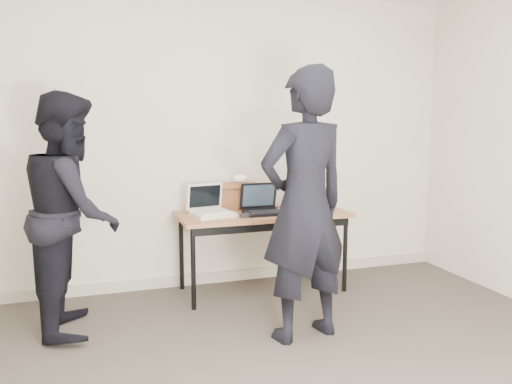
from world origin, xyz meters
name	(u,v)px	position (x,y,z in m)	size (l,w,h in m)	color
room	(335,157)	(0.00, 0.00, 1.35)	(4.60, 4.60, 2.80)	#433B33
desk	(263,219)	(0.26, 1.88, 0.66)	(1.51, 0.67, 0.72)	#905937
laptop_beige	(210,210)	(-0.22, 1.88, 0.77)	(0.39, 0.39, 0.27)	beige
laptop_center	(262,206)	(0.24, 1.87, 0.78)	(0.34, 0.33, 0.26)	black
laptop_right	(309,201)	(0.78, 2.06, 0.77)	(0.31, 0.30, 0.21)	black
leather_satchel	(237,196)	(0.08, 2.11, 0.85)	(0.38, 0.21, 0.25)	brown
tissue	(240,179)	(0.11, 2.11, 1.00)	(0.13, 0.10, 0.08)	white
equipment_box	(319,198)	(0.89, 2.07, 0.80)	(0.26, 0.22, 0.15)	black
power_brick	(245,216)	(0.04, 1.71, 0.74)	(0.08, 0.05, 0.03)	black
cables	(268,212)	(0.30, 1.88, 0.72)	(1.15, 0.41, 0.01)	black
person_typist	(304,206)	(0.22, 0.88, 0.95)	(0.69, 0.45, 1.90)	black
person_observer	(72,213)	(-1.32, 1.55, 0.87)	(0.84, 0.66, 1.74)	black
baseboard	(226,276)	(0.00, 2.23, 0.05)	(4.50, 0.03, 0.10)	#ADA58F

